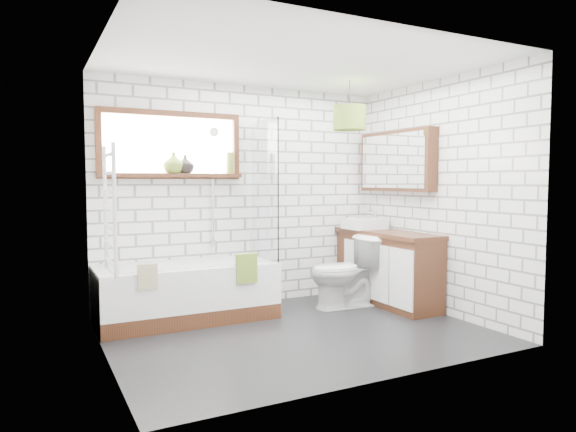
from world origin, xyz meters
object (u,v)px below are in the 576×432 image
bathtub (187,292)px  basin (364,224)px  vanity (387,267)px  toilet (345,272)px  pendant (350,118)px

bathtub → basin: (2.21, 0.01, 0.62)m
vanity → bathtub: bearing=171.1°
toilet → pendant: bearing=-7.0°
bathtub → vanity: (2.27, -0.36, 0.13)m
basin → bathtub: bearing=-179.7°
bathtub → basin: size_ratio=4.04×
bathtub → toilet: size_ratio=2.20×
bathtub → pendant: (1.71, -0.39, 1.81)m
vanity → pendant: 1.77m
vanity → basin: (-0.06, 0.37, 0.49)m
bathtub → vanity: 2.30m
bathtub → basin: 2.29m
vanity → basin: bearing=99.3°
vanity → toilet: vanity is taller
toilet → pendant: size_ratio=2.27×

